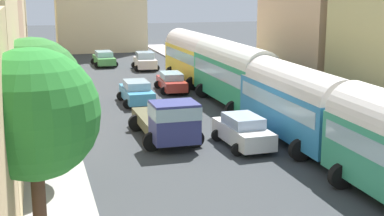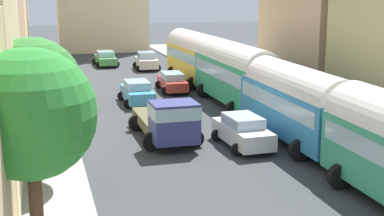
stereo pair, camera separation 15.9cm
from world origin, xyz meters
The scene contains 17 objects.
ground_plane centered at (0.00, 27.00, 0.00)m, with size 154.00×154.00×0.00m, color #35393C.
sidewalk_left centered at (-7.25, 27.00, 0.07)m, with size 2.50×70.00×0.14m, color #9D9A94.
sidewalk_right centered at (7.25, 27.00, 0.07)m, with size 2.50×70.00×0.14m, color #989194.
building_right_2 centered at (11.19, 25.32, 6.02)m, with size 5.38×9.58×12.03m.
parked_bus_1 centered at (4.60, 15.50, 2.19)m, with size 3.20×9.26×3.95m.
parked_bus_2 centered at (4.60, 24.50, 2.33)m, with size 3.30×10.02×4.18m.
parked_bus_3 centered at (4.60, 33.50, 2.27)m, with size 3.51×9.24×4.11m.
cargo_truck_0 centered at (-1.55, 17.05, 1.22)m, with size 3.09×6.49×2.36m.
car_0 centered at (-1.39, 26.88, 0.78)m, with size 2.31×4.37×1.54m.
car_1 centered at (-1.29, 45.22, 0.74)m, with size 2.37×4.35×1.45m.
car_2 centered at (1.82, 15.43, 0.80)m, with size 2.39×4.31×1.59m.
car_3 centered at (1.91, 30.50, 0.73)m, with size 2.34×4.43×1.42m.
car_4 centered at (2.10, 41.65, 0.83)m, with size 2.46×3.77×1.67m.
pedestrian_0 centered at (-6.75, 17.79, 1.06)m, with size 0.38×0.38×1.85m.
pedestrian_1 centered at (-7.63, 23.51, 1.07)m, with size 0.45×0.45×1.86m.
roadside_tree_0 centered at (-7.90, 4.40, 4.73)m, with size 3.26×3.26×6.40m.
roadside_tree_1 centered at (-7.90, 12.78, 3.96)m, with size 3.85×3.85×5.89m.
Camera 1 is at (-7.78, -9.17, 7.83)m, focal length 51.90 mm.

